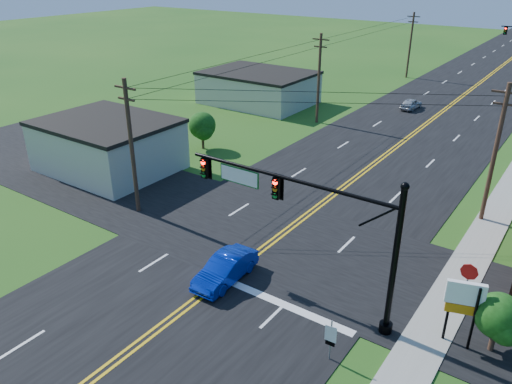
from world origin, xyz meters
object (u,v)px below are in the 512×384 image
Objects in this scene: signal_mast_main at (304,214)px; stop_sign at (468,276)px; blue_car at (225,269)px; route_sign at (331,337)px.

signal_mast_main is 4.66× the size of stop_sign.
signal_mast_main is 2.66× the size of blue_car.
blue_car is at bearing -165.95° from signal_mast_main.
stop_sign reaches higher than route_sign.
signal_mast_main is at bearing 11.59° from blue_car.
route_sign is 0.85× the size of stop_sign.
route_sign is at bearing -18.28° from blue_car.
blue_car is at bearing 160.88° from route_sign.
stop_sign is at bearing 58.94° from route_sign.
blue_car is 11.98m from stop_sign.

